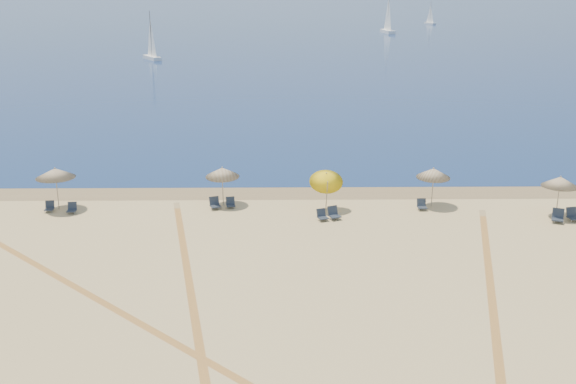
# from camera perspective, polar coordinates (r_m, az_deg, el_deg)

# --- Properties ---
(ocean) EXTENTS (500.00, 500.00, 0.00)m
(ocean) POSITION_cam_1_polar(r_m,az_deg,el_deg) (241.79, -0.65, 14.68)
(ocean) COLOR #0C2151
(ocean) RESTS_ON ground
(wet_sand) EXTENTS (500.00, 500.00, 0.00)m
(wet_sand) POSITION_cam_1_polar(r_m,az_deg,el_deg) (42.47, -0.07, -0.02)
(wet_sand) COLOR olive
(wet_sand) RESTS_ON ground
(umbrella_1) EXTENTS (2.24, 2.24, 2.52)m
(umbrella_1) POSITION_cam_1_polar(r_m,az_deg,el_deg) (41.01, -18.98, 1.52)
(umbrella_1) COLOR gray
(umbrella_1) RESTS_ON ground
(umbrella_2) EXTENTS (1.99, 2.02, 2.35)m
(umbrella_2) POSITION_cam_1_polar(r_m,az_deg,el_deg) (39.78, -5.54, 1.66)
(umbrella_2) COLOR gray
(umbrella_2) RESTS_ON ground
(umbrella_3) EXTENTS (1.93, 2.06, 2.68)m
(umbrella_3) POSITION_cam_1_polar(r_m,az_deg,el_deg) (38.61, 3.24, 1.16)
(umbrella_3) COLOR gray
(umbrella_3) RESTS_ON ground
(umbrella_4) EXTENTS (1.97, 2.00, 2.37)m
(umbrella_4) POSITION_cam_1_polar(r_m,az_deg,el_deg) (40.27, 12.13, 1.58)
(umbrella_4) COLOR gray
(umbrella_4) RESTS_ON ground
(umbrella_5) EXTENTS (2.00, 2.00, 2.40)m
(umbrella_5) POSITION_cam_1_polar(r_m,az_deg,el_deg) (40.52, 21.91, 0.82)
(umbrella_5) COLOR gray
(umbrella_5) RESTS_ON ground
(chair_1) EXTENTS (0.55, 0.63, 0.60)m
(chair_1) POSITION_cam_1_polar(r_m,az_deg,el_deg) (41.34, -19.41, -1.19)
(chair_1) COLOR #1C222D
(chair_1) RESTS_ON ground
(chair_2) EXTENTS (0.54, 0.62, 0.61)m
(chair_2) POSITION_cam_1_polar(r_m,az_deg,el_deg) (40.66, -17.71, -1.32)
(chair_2) COLOR #1C222D
(chair_2) RESTS_ON ground
(chair_3) EXTENTS (0.77, 0.82, 0.68)m
(chair_3) POSITION_cam_1_polar(r_m,az_deg,el_deg) (39.67, -6.17, -0.98)
(chair_3) COLOR #1C222D
(chair_3) RESTS_ON ground
(chair_4) EXTENTS (0.60, 0.67, 0.61)m
(chair_4) POSITION_cam_1_polar(r_m,az_deg,el_deg) (39.77, -4.86, -0.93)
(chair_4) COLOR #1C222D
(chair_4) RESTS_ON ground
(chair_5) EXTENTS (0.70, 0.75, 0.62)m
(chair_5) POSITION_cam_1_polar(r_m,az_deg,el_deg) (37.66, 2.88, -1.97)
(chair_5) COLOR #1C222D
(chair_5) RESTS_ON ground
(chair_6) EXTENTS (0.79, 0.85, 0.70)m
(chair_6) POSITION_cam_1_polar(r_m,az_deg,el_deg) (37.89, 3.87, -1.81)
(chair_6) COLOR #1C222D
(chair_6) RESTS_ON ground
(chair_7) EXTENTS (0.53, 0.62, 0.62)m
(chair_7) POSITION_cam_1_polar(r_m,az_deg,el_deg) (40.06, 11.18, -1.07)
(chair_7) COLOR #1C222D
(chair_7) RESTS_ON ground
(chair_8) EXTENTS (0.84, 0.90, 0.74)m
(chair_8) POSITION_cam_1_polar(r_m,az_deg,el_deg) (40.15, 21.74, -1.91)
(chair_8) COLOR #1C222D
(chair_8) RESTS_ON ground
(chair_9) EXTENTS (0.72, 0.80, 0.72)m
(chair_9) POSITION_cam_1_polar(r_m,az_deg,el_deg) (40.72, 22.81, -1.79)
(chair_9) COLOR #1C222D
(chair_9) RESTS_ON ground
(sailboat_0) EXTENTS (3.70, 5.05, 7.59)m
(sailboat_0) POSITION_cam_1_polar(r_m,az_deg,el_deg) (113.56, -11.41, 12.02)
(sailboat_0) COLOR white
(sailboat_0) RESTS_ON ocean
(sailboat_1) EXTENTS (2.60, 4.32, 6.30)m
(sailboat_1) POSITION_cam_1_polar(r_m,az_deg,el_deg) (197.96, 11.87, 14.19)
(sailboat_1) COLOR white
(sailboat_1) RESTS_ON ocean
(sailboat_2) EXTENTS (2.76, 6.82, 9.89)m
(sailboat_2) POSITION_cam_1_polar(r_m,az_deg,el_deg) (165.39, 8.40, 14.11)
(sailboat_2) COLOR white
(sailboat_2) RESTS_ON ocean
(tire_tracks) EXTENTS (53.31, 40.77, 0.00)m
(tire_tracks) POSITION_cam_1_polar(r_m,az_deg,el_deg) (27.59, -2.77, -10.31)
(tire_tracks) COLOR tan
(tire_tracks) RESTS_ON ground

